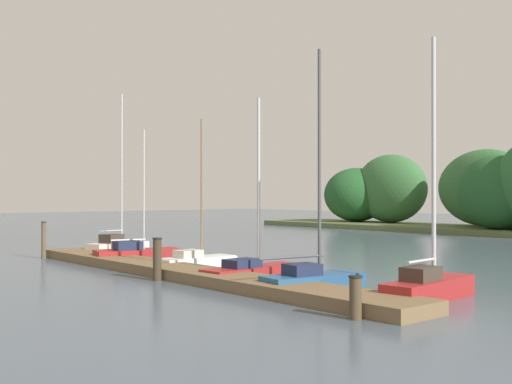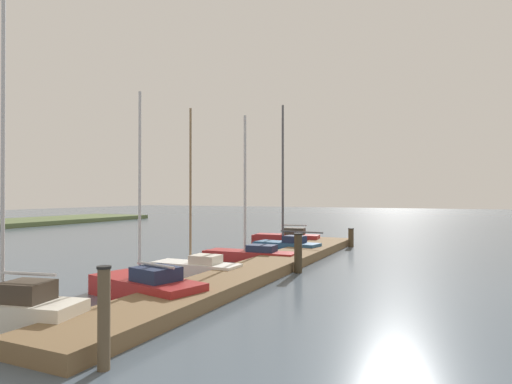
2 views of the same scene
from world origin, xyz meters
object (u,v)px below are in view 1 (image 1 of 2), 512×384
Objects in this scene: mooring_piling_2 at (356,297)px; sailboat_4 at (315,277)px; sailboat_3 at (255,268)px; mooring_piling_1 at (157,259)px; sailboat_0 at (119,246)px; sailboat_5 at (431,283)px; sailboat_1 at (140,254)px; mooring_piling_0 at (44,240)px; sailboat_2 at (198,260)px.

sailboat_4 is at bearing 146.34° from mooring_piling_2.
sailboat_3 is 3.21m from mooring_piling_1.
sailboat_5 is (16.39, 0.31, 0.03)m from sailboat_0.
mooring_piling_1 is at bearing -180.00° from mooring_piling_2.
sailboat_1 is 5.82m from mooring_piling_1.
sailboat_0 is 1.06× the size of sailboat_4.
sailboat_4 reaches higher than mooring_piling_2.
sailboat_4 is 14.25m from mooring_piling_0.
sailboat_4 is at bearing -95.92° from sailboat_2.
sailboat_1 is 0.78× the size of sailboat_5.
sailboat_0 reaches higher than mooring_piling_2.
mooring_piling_2 is at bearing 0.19° from mooring_piling_0.
sailboat_2 reaches higher than mooring_piling_2.
mooring_piling_2 is (10.29, -3.01, 0.19)m from sailboat_2.
sailboat_3 is at bearing 90.93° from sailboat_5.
sailboat_3 is at bearing -73.68° from sailboat_1.
sailboat_0 is 13.35m from sailboat_4.
mooring_piling_1 is (-7.90, -3.51, 0.24)m from sailboat_5.
sailboat_1 is 0.78× the size of sailboat_4.
sailboat_4 is (10.11, -0.09, 0.07)m from sailboat_1.
sailboat_2 is 5.79× the size of mooring_piling_2.
sailboat_5 is (3.07, 1.18, 0.05)m from sailboat_4.
sailboat_2 is at bearing -103.45° from sailboat_0.
mooring_piling_1 is (9.21, 0.06, -0.11)m from mooring_piling_0.
sailboat_1 is at bearing 32.21° from mooring_piling_0.
sailboat_5 is at bearing -86.12° from sailboat_3.
sailboat_5 reaches higher than sailboat_3.
sailboat_2 is at bearing 86.60° from sailboat_5.
sailboat_2 is at bearing 22.98° from mooring_piling_0.
mooring_piling_1 is (8.50, -3.19, 0.27)m from sailboat_0.
sailboat_3 is 3.19m from sailboat_4.
sailboat_0 is 9.08m from mooring_piling_1.
sailboat_3 reaches higher than mooring_piling_1.
sailboat_4 reaches higher than sailboat_2.
sailboat_3 is 6.28m from sailboat_5.
sailboat_1 is 3.94× the size of mooring_piling_1.
sailboat_1 is at bearing -115.49° from sailboat_0.
sailboat_3 is 0.86× the size of sailboat_5.
sailboat_1 is (3.21, -0.78, -0.08)m from sailboat_0.
mooring_piling_1 is (5.29, -2.41, 0.36)m from sailboat_1.
sailboat_4 is at bearing -100.48° from sailboat_3.
sailboat_4 reaches higher than sailboat_3.
sailboat_3 is 4.33× the size of mooring_piling_1.
mooring_piling_2 is (16.81, -3.19, 0.07)m from sailboat_0.
mooring_piling_2 is at bearing -115.39° from sailboat_4.
sailboat_4 is at bearing -105.60° from sailboat_0.
sailboat_5 is (6.23, 0.79, 0.12)m from sailboat_3.
sailboat_1 is 13.23m from sailboat_5.
mooring_piling_2 is (3.49, -2.32, 0.09)m from sailboat_4.
mooring_piling_0 is (-3.93, -2.47, 0.47)m from sailboat_1.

